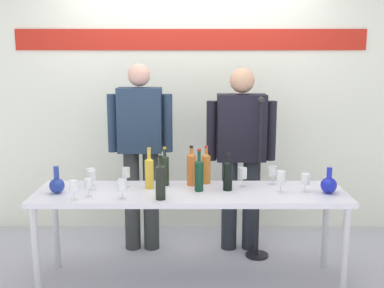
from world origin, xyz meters
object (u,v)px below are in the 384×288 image
Objects in this scene: wine_bottle_6 at (166,169)px; wine_glass_left_3 at (94,176)px; decanter_blue_left at (58,184)px; wine_glass_left_1 at (92,173)px; wine_bottle_2 at (151,171)px; presenter_left at (142,147)px; wine_bottle_1 at (200,174)px; wine_glass_right_2 at (274,172)px; wine_glass_left_5 at (127,173)px; wine_bottle_0 at (162,180)px; wine_bottle_3 at (229,174)px; wine_bottle_5 at (208,167)px; microphone_stand at (260,206)px; wine_bottle_4 at (193,168)px; presenter_right at (242,148)px; wine_glass_right_1 at (244,174)px; wine_glass_right_3 at (283,177)px; display_table at (192,199)px; decanter_blue_right at (330,184)px; wine_glass_left_2 at (124,185)px; wine_glass_left_4 at (90,184)px; wine_glass_right_0 at (307,179)px; wine_glass_left_0 at (75,186)px.

wine_glass_left_3 is (-0.55, -0.13, -0.02)m from wine_bottle_6.
decanter_blue_left reaches higher than wine_glass_left_1.
wine_bottle_2 is 0.47m from wine_glass_left_1.
wine_bottle_1 is at bearing -51.87° from presenter_left.
wine_glass_left_5 is at bearing -176.15° from wine_glass_right_2.
wine_bottle_0 is (0.78, -0.15, 0.07)m from decanter_blue_left.
wine_bottle_3 is at bearing -4.51° from wine_bottle_2.
wine_bottle_5 is at bearing 51.74° from wine_bottle_0.
microphone_stand is (0.80, 0.68, -0.41)m from wine_bottle_0.
wine_bottle_4 is at bearing 59.48° from wine_bottle_0.
presenter_right is 0.96m from wine_bottle_2.
wine_glass_right_1 is 0.11× the size of microphone_stand.
wine_bottle_0 is 0.35m from wine_bottle_1.
presenter_right is 0.65m from wine_bottle_3.
wine_glass_right_3 reaches higher than wine_glass_right_2.
display_table is at bearing -173.64° from wine_bottle_3.
wine_bottle_4 is (-1.02, 0.22, 0.07)m from decanter_blue_right.
wine_glass_left_2 is at bearing -143.71° from wine_bottle_4.
wine_glass_left_3 is (-1.03, 0.01, -0.01)m from wine_bottle_3.
wine_bottle_5 is 0.30m from wine_glass_right_1.
wine_bottle_1 reaches higher than wine_bottle_3.
decanter_blue_right is at bearing 5.41° from wine_glass_left_2.
wine_bottle_0 is at bearing -154.67° from wine_bottle_3.
wine_glass_left_1 is at bearing -123.48° from presenter_left.
wine_glass_left_4 is 0.90× the size of wine_glass_right_2.
wine_glass_left_5 reaches higher than display_table.
presenter_right is at bearing 30.14° from wine_glass_left_5.
wine_bottle_6 is 0.85m from wine_glass_right_2.
wine_glass_left_5 is 1.10× the size of wine_glass_right_0.
wine_glass_right_1 is (0.62, 0.32, -0.03)m from wine_bottle_0.
wine_glass_left_3 is 1.05× the size of wine_glass_right_0.
wine_bottle_1 is (0.28, 0.21, -0.01)m from wine_bottle_0.
wine_bottle_0 is 1.05× the size of wine_bottle_6.
wine_glass_right_2 is at bearing 15.38° from wine_glass_right_1.
wine_bottle_6 reaches higher than wine_bottle_3.
wine_glass_right_2 is (-0.21, 0.21, 0.01)m from wine_glass_right_0.
presenter_left is at bearing 116.50° from wine_bottle_6.
wine_glass_right_0 reaches higher than wine_glass_left_1.
wine_bottle_5 is 2.11× the size of wine_glass_left_2.
decanter_blue_right is 0.75m from wine_bottle_3.
wine_bottle_6 is 0.56m from wine_glass_left_3.
wine_glass_left_4 is 0.94× the size of wine_glass_right_0.
wine_glass_left_0 is 0.99× the size of wine_glass_left_2.
wine_glass_right_3 is at bearing -3.56° from wine_bottle_1.
wine_bottle_5 is 1.99× the size of wine_glass_right_1.
wine_bottle_2 is at bearing 58.21° from wine_glass_left_2.
wine_bottle_2 reaches higher than wine_glass_left_2.
presenter_left reaches higher than wine_bottle_6.
presenter_right is 1.35m from wine_glass_left_3.
wine_glass_left_1 is (-0.79, -0.02, -0.04)m from wine_bottle_4.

